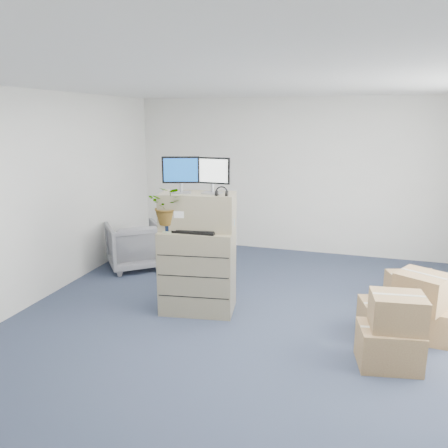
# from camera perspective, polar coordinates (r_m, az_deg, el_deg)

# --- Properties ---
(ground) EXTENTS (7.00, 7.00, 0.00)m
(ground) POSITION_cam_1_polar(r_m,az_deg,el_deg) (5.17, 3.39, -14.44)
(ground) COLOR #222B3E
(ground) RESTS_ON ground
(wall_back) EXTENTS (6.00, 0.02, 2.80)m
(wall_back) POSITION_cam_1_polar(r_m,az_deg,el_deg) (8.08, 9.44, 6.17)
(wall_back) COLOR silver
(wall_back) RESTS_ON ground
(filing_cabinet_lower) EXTENTS (0.99, 0.69, 1.07)m
(filing_cabinet_lower) POSITION_cam_1_polar(r_m,az_deg,el_deg) (5.62, -3.44, -6.09)
(filing_cabinet_lower) COLOR gray
(filing_cabinet_lower) RESTS_ON ground
(filing_cabinet_upper) EXTENTS (0.98, 0.59, 0.46)m
(filing_cabinet_upper) POSITION_cam_1_polar(r_m,az_deg,el_deg) (5.45, -3.45, 1.68)
(filing_cabinet_upper) COLOR gray
(filing_cabinet_upper) RESTS_ON filing_cabinet_lower
(monitor_left) EXTENTS (0.44, 0.24, 0.45)m
(monitor_left) POSITION_cam_1_polar(r_m,az_deg,el_deg) (5.38, -5.66, 6.68)
(monitor_left) COLOR #99999E
(monitor_left) RESTS_ON filing_cabinet_upper
(monitor_right) EXTENTS (0.45, 0.18, 0.44)m
(monitor_right) POSITION_cam_1_polar(r_m,az_deg,el_deg) (5.32, -1.56, 6.63)
(monitor_right) COLOR #99999E
(monitor_right) RESTS_ON filing_cabinet_upper
(headphones) EXTENTS (0.15, 0.04, 0.15)m
(headphones) POSITION_cam_1_polar(r_m,az_deg,el_deg) (5.20, -0.31, 4.16)
(headphones) COLOR black
(headphones) RESTS_ON filing_cabinet_upper
(keyboard) EXTENTS (0.54, 0.23, 0.03)m
(keyboard) POSITION_cam_1_polar(r_m,az_deg,el_deg) (5.34, -3.80, -0.95)
(keyboard) COLOR black
(keyboard) RESTS_ON filing_cabinet_lower
(mouse) EXTENTS (0.09, 0.06, 0.03)m
(mouse) POSITION_cam_1_polar(r_m,az_deg,el_deg) (5.27, -0.59, -1.10)
(mouse) COLOR silver
(mouse) RESTS_ON filing_cabinet_lower
(water_bottle) EXTENTS (0.08, 0.08, 0.27)m
(water_bottle) POSITION_cam_1_polar(r_m,az_deg,el_deg) (5.42, -2.24, 0.61)
(water_bottle) COLOR gray
(water_bottle) RESTS_ON filing_cabinet_lower
(phone_dock) EXTENTS (0.07, 0.06, 0.13)m
(phone_dock) POSITION_cam_1_polar(r_m,az_deg,el_deg) (5.48, -4.41, -0.26)
(phone_dock) COLOR silver
(phone_dock) RESTS_ON filing_cabinet_lower
(external_drive) EXTENTS (0.24, 0.22, 0.06)m
(external_drive) POSITION_cam_1_polar(r_m,az_deg,el_deg) (5.48, 0.08, -0.37)
(external_drive) COLOR black
(external_drive) RESTS_ON filing_cabinet_lower
(tissue_box) EXTENTS (0.26, 0.20, 0.09)m
(tissue_box) POSITION_cam_1_polar(r_m,az_deg,el_deg) (5.43, 0.07, 0.30)
(tissue_box) COLOR #41A4DF
(tissue_box) RESTS_ON external_drive
(potted_plant) EXTENTS (0.47, 0.52, 0.46)m
(potted_plant) POSITION_cam_1_polar(r_m,az_deg,el_deg) (5.39, -7.31, 1.77)
(potted_plant) COLOR #ADC29C
(potted_plant) RESTS_ON filing_cabinet_lower
(office_chair) EXTENTS (1.11, 1.11, 0.84)m
(office_chair) POSITION_cam_1_polar(r_m,az_deg,el_deg) (7.36, -11.68, -2.47)
(office_chair) COLOR slate
(office_chair) RESTS_ON ground
(cardboard_boxes) EXTENTS (1.09, 2.17, 0.77)m
(cardboard_boxes) POSITION_cam_1_polar(r_m,az_deg,el_deg) (5.41, 22.56, -10.60)
(cardboard_boxes) COLOR #8C6144
(cardboard_boxes) RESTS_ON ground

